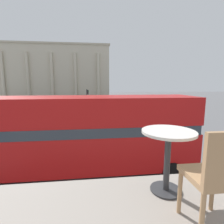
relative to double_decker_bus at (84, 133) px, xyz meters
The scene contains 11 objects.
double_decker_bus is the anchor object (origin of this frame).
cafe_dining_table 7.08m from the double_decker_bus, 79.71° to the right, with size 0.60×0.60×0.73m.
cafe_chair_0 7.67m from the double_decker_bus, 79.42° to the right, with size 0.40×0.40×0.91m.
plaza_building_left 53.63m from the double_decker_bus, 102.14° to the left, with size 35.31×11.28×16.96m.
traffic_light_near 5.43m from the double_decker_bus, 47.98° to the left, with size 0.42×0.24×3.30m.
traffic_light_mid 12.89m from the double_decker_bus, 100.49° to the left, with size 0.42×0.24×3.36m.
traffic_light_far 19.38m from the double_decker_bus, 90.65° to the left, with size 0.42×0.24×3.87m.
car_navy 19.57m from the double_decker_bus, 104.03° to the left, with size 4.20×1.93×1.35m.
car_white 10.37m from the double_decker_bus, 53.09° to the left, with size 4.20×1.93×1.35m.
pedestrian_red 10.89m from the double_decker_bus, 65.39° to the left, with size 0.32×0.32×1.66m.
pedestrian_grey 10.80m from the double_decker_bus, 110.92° to the left, with size 0.32×0.32×1.79m.
Camera 1 is at (-0.38, -2.15, 4.67)m, focal length 28.00 mm.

